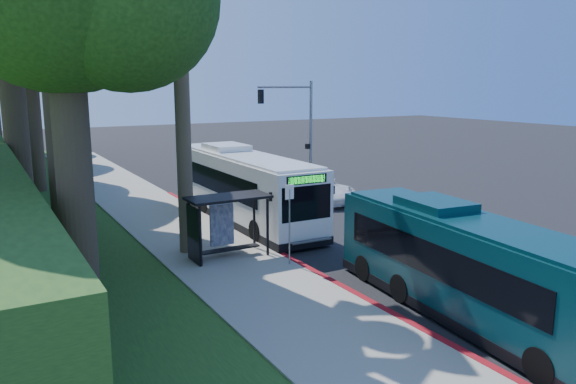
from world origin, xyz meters
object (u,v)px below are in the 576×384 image
teal_bus (471,267)px  pickup (317,189)px  white_bus (242,185)px  bus_shelter (221,215)px

teal_bus → pickup: size_ratio=2.02×
white_bus → teal_bus: white_bus is taller
white_bus → teal_bus: bearing=-87.1°
white_bus → bus_shelter: bearing=-121.9°
bus_shelter → white_bus: white_bus is taller
teal_bus → pickup: bearing=78.1°
white_bus → pickup: 6.17m
bus_shelter → white_bus: 6.50m
bus_shelter → pickup: bearing=39.3°
white_bus → pickup: white_bus is taller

